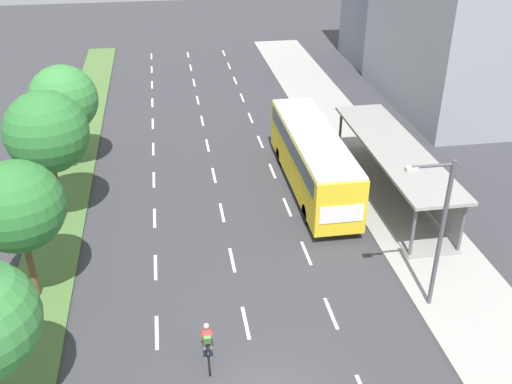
{
  "coord_description": "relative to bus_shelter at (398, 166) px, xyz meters",
  "views": [
    {
      "loc": [
        -2.44,
        -13.53,
        15.79
      ],
      "look_at": [
        1.77,
        12.45,
        1.2
      ],
      "focal_mm": 41.01,
      "sensor_mm": 36.0,
      "label": 1
    }
  ],
  "objects": [
    {
      "name": "lane_divider_center",
      "position": [
        -9.53,
        6.24,
        -1.86
      ],
      "size": [
        0.14,
        49.29,
        0.01
      ],
      "color": "white",
      "rests_on": "ground"
    },
    {
      "name": "lane_divider_right",
      "position": [
        -6.03,
        6.24,
        -1.86
      ],
      "size": [
        0.14,
        49.29,
        0.01
      ],
      "color": "white",
      "rests_on": "ground"
    },
    {
      "name": "median_tree_fourth",
      "position": [
        -17.74,
        6.56,
        2.42
      ],
      "size": [
        3.9,
        3.9,
        6.13
      ],
      "color": "brown",
      "rests_on": "median_strip"
    },
    {
      "name": "building_near_right",
      "position": [
        8.98,
        13.22,
        4.14
      ],
      "size": [
        8.03,
        14.9,
        12.01
      ],
      "primitive_type": "cube",
      "color": "#8E939E",
      "rests_on": "ground"
    },
    {
      "name": "median_strip",
      "position": [
        -17.83,
        7.1,
        -1.81
      ],
      "size": [
        2.6,
        52.0,
        0.12
      ],
      "primitive_type": "cube",
      "color": "#4C7038",
      "rests_on": "ground"
    },
    {
      "name": "median_tree_third",
      "position": [
        -17.68,
        0.37,
        3.01
      ],
      "size": [
        3.98,
        3.98,
        6.76
      ],
      "color": "brown",
      "rests_on": "median_strip"
    },
    {
      "name": "lane_divider_left",
      "position": [
        -13.03,
        6.24,
        -1.86
      ],
      "size": [
        0.14,
        49.29,
        0.01
      ],
      "color": "white",
      "rests_on": "ground"
    },
    {
      "name": "cyclist",
      "position": [
        -11.19,
        -10.66,
        -1.08
      ],
      "size": [
        0.46,
        1.82,
        1.71
      ],
      "color": "black",
      "rests_on": "ground"
    },
    {
      "name": "bus",
      "position": [
        -4.28,
        1.63,
        0.2
      ],
      "size": [
        2.54,
        11.29,
        3.37
      ],
      "color": "yellow",
      "rests_on": "ground"
    },
    {
      "name": "bus_shelter",
      "position": [
        0.0,
        0.0,
        0.0
      ],
      "size": [
        2.9,
        12.41,
        2.86
      ],
      "color": "gray",
      "rests_on": "sidewalk_right"
    },
    {
      "name": "streetlight",
      "position": [
        -2.11,
        -8.99,
        2.02
      ],
      "size": [
        1.91,
        0.24,
        6.5
      ],
      "color": "#4C4C51",
      "rests_on": "sidewalk_right"
    },
    {
      "name": "sidewalk_right",
      "position": [
        -0.28,
        7.1,
        -1.79
      ],
      "size": [
        4.5,
        52.0,
        0.15
      ],
      "primitive_type": "cube",
      "color": "#9E9E99",
      "rests_on": "ground"
    },
    {
      "name": "median_tree_second",
      "position": [
        -17.95,
        -5.82,
        2.53
      ],
      "size": [
        3.66,
        3.66,
        6.12
      ],
      "color": "brown",
      "rests_on": "median_strip"
    }
  ]
}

